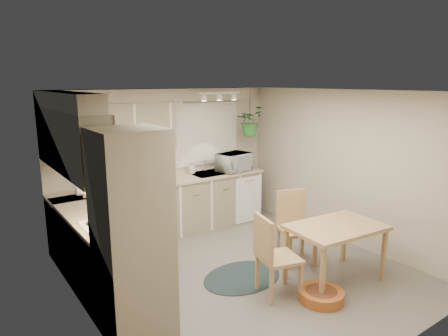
{
  "coord_description": "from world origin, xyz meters",
  "views": [
    {
      "loc": [
        -3.07,
        -3.89,
        2.53
      ],
      "look_at": [
        0.08,
        0.55,
        1.33
      ],
      "focal_mm": 32.0,
      "sensor_mm": 36.0,
      "label": 1
    }
  ],
  "objects_px": {
    "dining_table": "(335,253)",
    "chair_back": "(297,228)",
    "chair_left": "(279,256)",
    "microwave": "(234,160)",
    "pet_bed": "(321,295)",
    "braided_rug": "(242,277)"
  },
  "relations": [
    {
      "from": "chair_left",
      "to": "microwave",
      "type": "relative_size",
      "value": 1.71
    },
    {
      "from": "chair_left",
      "to": "pet_bed",
      "type": "xyz_separation_m",
      "value": [
        0.32,
        -0.39,
        -0.44
      ]
    },
    {
      "from": "dining_table",
      "to": "pet_bed",
      "type": "distance_m",
      "value": 0.65
    },
    {
      "from": "braided_rug",
      "to": "pet_bed",
      "type": "xyz_separation_m",
      "value": [
        0.41,
        -0.98,
        0.06
      ]
    },
    {
      "from": "dining_table",
      "to": "chair_back",
      "type": "distance_m",
      "value": 0.67
    },
    {
      "from": "chair_left",
      "to": "pet_bed",
      "type": "height_order",
      "value": "chair_left"
    },
    {
      "from": "chair_left",
      "to": "pet_bed",
      "type": "distance_m",
      "value": 0.67
    },
    {
      "from": "dining_table",
      "to": "chair_back",
      "type": "relative_size",
      "value": 1.17
    },
    {
      "from": "dining_table",
      "to": "microwave",
      "type": "relative_size",
      "value": 2.0
    },
    {
      "from": "chair_left",
      "to": "microwave",
      "type": "bearing_deg",
      "value": 169.81
    },
    {
      "from": "microwave",
      "to": "pet_bed",
      "type": "bearing_deg",
      "value": -117.51
    },
    {
      "from": "pet_bed",
      "to": "microwave",
      "type": "height_order",
      "value": "microwave"
    },
    {
      "from": "chair_left",
      "to": "microwave",
      "type": "height_order",
      "value": "microwave"
    },
    {
      "from": "chair_left",
      "to": "braided_rug",
      "type": "height_order",
      "value": "chair_left"
    },
    {
      "from": "braided_rug",
      "to": "pet_bed",
      "type": "relative_size",
      "value": 2.1
    },
    {
      "from": "chair_back",
      "to": "braided_rug",
      "type": "relative_size",
      "value": 0.91
    },
    {
      "from": "chair_left",
      "to": "braided_rug",
      "type": "bearing_deg",
      "value": -156.21
    },
    {
      "from": "chair_left",
      "to": "chair_back",
      "type": "xyz_separation_m",
      "value": [
        0.82,
        0.51,
        0.0
      ]
    },
    {
      "from": "dining_table",
      "to": "pet_bed",
      "type": "height_order",
      "value": "dining_table"
    },
    {
      "from": "chair_left",
      "to": "microwave",
      "type": "xyz_separation_m",
      "value": [
        1.11,
        2.39,
        0.64
      ]
    },
    {
      "from": "braided_rug",
      "to": "microwave",
      "type": "relative_size",
      "value": 1.89
    },
    {
      "from": "dining_table",
      "to": "braided_rug",
      "type": "relative_size",
      "value": 1.06
    }
  ]
}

